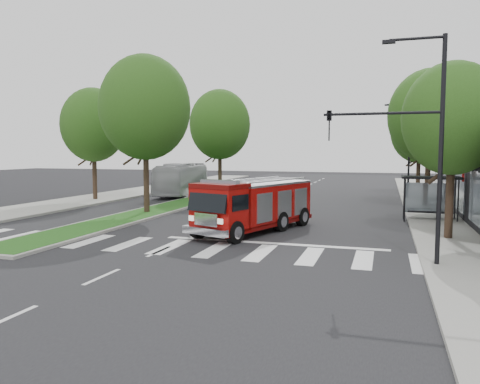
# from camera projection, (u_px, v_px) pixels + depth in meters

# --- Properties ---
(ground) EXTENTS (140.00, 140.00, 0.00)m
(ground) POSITION_uv_depth(u_px,v_px,m) (197.00, 235.00, 22.78)
(ground) COLOR black
(ground) RESTS_ON ground
(sidewalk_right) EXTENTS (5.00, 80.00, 0.15)m
(sidewalk_right) POSITION_uv_depth(u_px,v_px,m) (449.00, 217.00, 28.57)
(sidewalk_right) COLOR gray
(sidewalk_right) RESTS_ON ground
(sidewalk_left) EXTENTS (5.00, 80.00, 0.15)m
(sidewalk_left) POSITION_uv_depth(u_px,v_px,m) (75.00, 202.00, 36.59)
(sidewalk_left) COLOR gray
(sidewalk_left) RESTS_ON ground
(median) EXTENTS (3.00, 50.00, 0.15)m
(median) POSITION_uv_depth(u_px,v_px,m) (212.00, 196.00, 41.67)
(median) COLOR gray
(median) RESTS_ON ground
(bus_shelter) EXTENTS (3.20, 1.60, 2.61)m
(bus_shelter) POSITION_uv_depth(u_px,v_px,m) (430.00, 186.00, 27.02)
(bus_shelter) COLOR black
(bus_shelter) RESTS_ON ground
(tree_right_near) EXTENTS (4.40, 4.40, 8.05)m
(tree_right_near) POSITION_uv_depth(u_px,v_px,m) (453.00, 119.00, 20.78)
(tree_right_near) COLOR black
(tree_right_near) RESTS_ON ground
(tree_right_mid) EXTENTS (5.60, 5.60, 9.72)m
(tree_right_mid) POSITION_uv_depth(u_px,v_px,m) (430.00, 116.00, 32.11)
(tree_right_mid) COLOR black
(tree_right_mid) RESTS_ON ground
(tree_right_far) EXTENTS (5.00, 5.00, 8.73)m
(tree_right_far) POSITION_uv_depth(u_px,v_px,m) (420.00, 131.00, 41.67)
(tree_right_far) COLOR black
(tree_right_far) RESTS_ON ground
(tree_median_near) EXTENTS (5.80, 5.80, 10.16)m
(tree_median_near) POSITION_uv_depth(u_px,v_px,m) (145.00, 108.00, 29.67)
(tree_median_near) COLOR black
(tree_median_near) RESTS_ON ground
(tree_median_far) EXTENTS (5.60, 5.60, 9.72)m
(tree_median_far) POSITION_uv_depth(u_px,v_px,m) (220.00, 125.00, 43.01)
(tree_median_far) COLOR black
(tree_median_far) RESTS_ON ground
(tree_left_mid) EXTENTS (5.20, 5.20, 9.16)m
(tree_left_mid) POSITION_uv_depth(u_px,v_px,m) (93.00, 125.00, 37.81)
(tree_left_mid) COLOR black
(tree_left_mid) RESTS_ON ground
(streetlight_right_near) EXTENTS (4.08, 0.22, 8.00)m
(streetlight_right_near) POSITION_uv_depth(u_px,v_px,m) (414.00, 134.00, 16.19)
(streetlight_right_near) COLOR black
(streetlight_right_near) RESTS_ON ground
(streetlight_right_far) EXTENTS (2.11, 0.20, 8.00)m
(streetlight_right_far) POSITION_uv_depth(u_px,v_px,m) (407.00, 146.00, 38.33)
(streetlight_right_far) COLOR black
(streetlight_right_far) RESTS_ON ground
(fire_engine) EXTENTS (4.82, 8.32, 2.77)m
(fire_engine) POSITION_uv_depth(u_px,v_px,m) (255.00, 206.00, 23.58)
(fire_engine) COLOR #5A0604
(fire_engine) RESTS_ON ground
(city_bus) EXTENTS (4.09, 10.79, 2.93)m
(city_bus) POSITION_uv_depth(u_px,v_px,m) (182.00, 179.00, 43.35)
(city_bus) COLOR #AFAFB4
(city_bus) RESTS_ON ground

